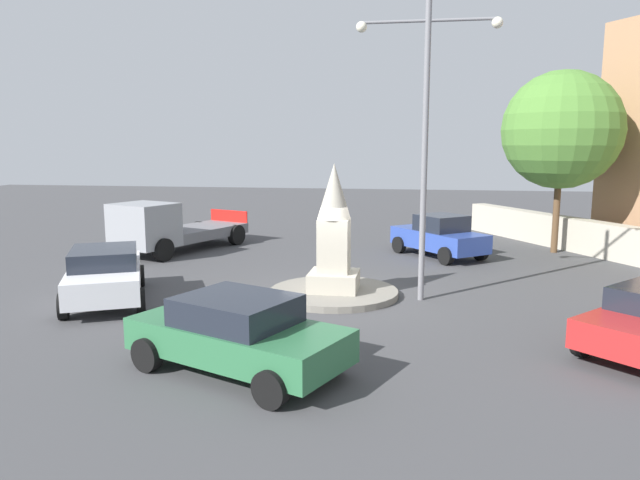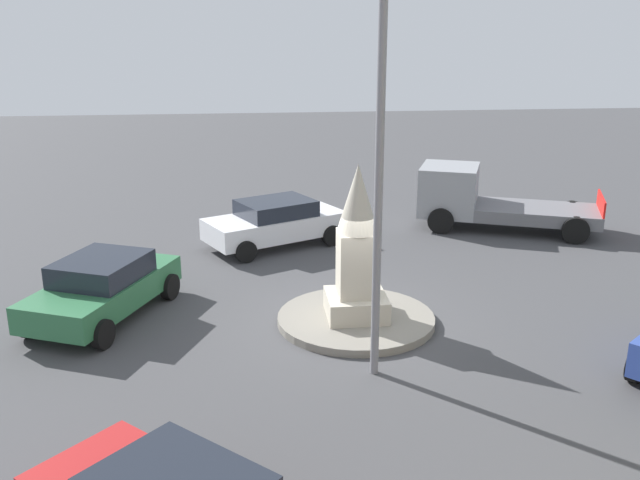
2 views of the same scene
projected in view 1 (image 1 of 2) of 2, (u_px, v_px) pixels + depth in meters
ground_plane at (334, 296)px, 16.33m from camera, size 80.00×80.00×0.00m
traffic_island at (334, 293)px, 16.32m from camera, size 3.57×3.57×0.18m
monument at (334, 234)px, 16.05m from camera, size 1.34×1.34×3.50m
streetlamp at (425, 123)px, 15.17m from camera, size 3.66×0.28×7.85m
car_green_waiting at (238, 333)px, 10.78m from camera, size 4.49×3.29×1.43m
car_white_passing at (105, 273)px, 15.68m from camera, size 3.46×4.56×1.44m
car_blue_near_island at (439, 236)px, 21.93m from camera, size 3.69×4.01×1.59m
truck_grey_parked_left at (167, 228)px, 22.59m from camera, size 4.09×6.11×2.03m
tree_near_wall at (562, 130)px, 22.17m from camera, size 4.46×4.46×6.94m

